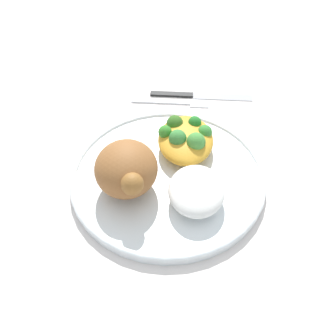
% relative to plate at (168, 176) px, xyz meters
% --- Properties ---
extents(ground_plane, '(2.00, 2.00, 0.00)m').
position_rel_plate_xyz_m(ground_plane, '(0.00, 0.00, -0.01)').
color(ground_plane, silver).
extents(plate, '(0.29, 0.29, 0.02)m').
position_rel_plate_xyz_m(plate, '(0.00, 0.00, 0.00)').
color(plate, white).
rests_on(plate, ground_plane).
extents(roasted_chicken, '(0.10, 0.09, 0.07)m').
position_rel_plate_xyz_m(roasted_chicken, '(0.03, -0.06, 0.04)').
color(roasted_chicken, '#935C2F').
rests_on(roasted_chicken, plate).
extents(rice_pile, '(0.09, 0.08, 0.03)m').
position_rel_plate_xyz_m(rice_pile, '(0.05, 0.04, 0.02)').
color(rice_pile, white).
rests_on(rice_pile, plate).
extents(mac_cheese_with_broccoli, '(0.11, 0.09, 0.04)m').
position_rel_plate_xyz_m(mac_cheese_with_broccoli, '(-0.06, 0.03, 0.03)').
color(mac_cheese_with_broccoli, gold).
rests_on(mac_cheese_with_broccoli, plate).
extents(fork, '(0.02, 0.14, 0.01)m').
position_rel_plate_xyz_m(fork, '(-0.19, 0.01, -0.01)').
color(fork, silver).
rests_on(fork, ground_plane).
extents(knife, '(0.02, 0.19, 0.01)m').
position_rel_plate_xyz_m(knife, '(-0.21, 0.04, -0.01)').
color(knife, black).
rests_on(knife, ground_plane).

